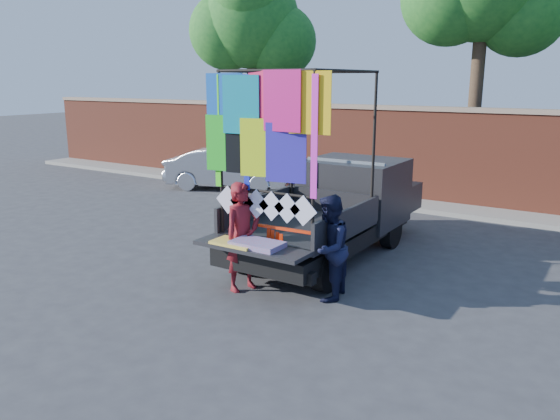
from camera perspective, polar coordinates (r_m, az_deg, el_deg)
The scene contains 9 objects.
ground at distance 9.47m, azimuth 0.53°, elevation -6.92°, with size 90.00×90.00×0.00m, color #38383A.
brick_wall at distance 15.39m, azimuth 14.62°, elevation 5.67°, with size 30.00×0.45×2.61m.
curb at distance 14.96m, azimuth 13.49°, elevation 0.58°, with size 30.00×1.20×0.12m, color gray.
tree_left at distance 19.32m, azimuth -3.08°, elevation 18.84°, with size 4.20×3.30×7.05m.
pickup_truck at distance 10.79m, azimuth 6.45°, elevation 0.39°, with size 2.18×5.49×3.45m.
sedan at distance 16.93m, azimuth -5.39°, elevation 4.34°, with size 1.34×3.84×1.26m, color silver.
woman at distance 8.66m, azimuth -3.90°, elevation -2.82°, with size 0.64×0.42×1.75m, color maroon.
man at distance 8.32m, azimuth 5.11°, elevation -3.96°, with size 0.79×0.62×1.63m, color #141733.
streamer_bundle at distance 8.50m, azimuth -0.13°, elevation -3.16°, with size 0.95×0.10×0.65m.
Camera 1 is at (4.72, -7.52, 3.30)m, focal length 35.00 mm.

